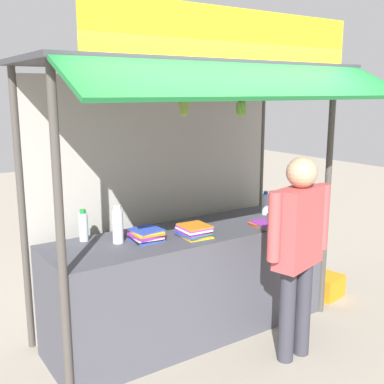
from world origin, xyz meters
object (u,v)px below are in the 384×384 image
Objects in this scene: water_bottle_center at (83,226)px; magazine_stack_far_left at (194,231)px; vendor_person at (298,241)px; banana_bunch_rightmost at (184,107)px; magazine_stack_right at (146,235)px; banana_bunch_inner_right at (241,108)px; water_bottle_rear_center at (118,225)px; magazine_stack_back_left at (266,225)px; plastic_crate at (324,285)px; water_bottle_mid_left at (265,204)px; magazine_stack_far_right at (283,214)px.

water_bottle_center is 0.91m from magazine_stack_far_left.
vendor_person is at bearing -39.24° from water_bottle_center.
magazine_stack_far_left is at bearing 46.77° from banana_bunch_rightmost.
vendor_person is at bearing -41.99° from magazine_stack_right.
magazine_stack_far_left is at bearing 120.03° from banana_bunch_inner_right.
magazine_stack_back_left is (1.29, -0.34, -0.13)m from water_bottle_rear_center.
water_bottle_center is 0.16× the size of vendor_person.
banana_bunch_rightmost reaches higher than magazine_stack_right.
vendor_person is at bearing -38.12° from water_bottle_rear_center.
banana_bunch_inner_right is at bearing 0.12° from banana_bunch_rightmost.
water_bottle_center is 0.80× the size of magazine_stack_back_left.
banana_bunch_inner_right is at bearing -167.32° from plastic_crate.
banana_bunch_rightmost is 0.93× the size of banana_bunch_inner_right.
vendor_person is at bearing -106.32° from magazine_stack_back_left.
vendor_person is (0.91, -0.82, 0.00)m from magazine_stack_right.
water_bottle_rear_center is 1.16× the size of banana_bunch_rightmost.
water_bottle_mid_left is at bearing 46.95° from vendor_person.
banana_bunch_inner_right is at bearing -34.23° from water_bottle_rear_center.
vendor_person is at bearing -21.79° from banana_bunch_rightmost.
magazine_stack_right is 0.83× the size of magazine_stack_back_left.
banana_bunch_rightmost is (0.49, -0.75, 0.97)m from water_bottle_center.
banana_bunch_rightmost is (-0.32, -0.34, 1.04)m from magazine_stack_far_left.
banana_bunch_rightmost reaches higher than water_bottle_center.
banana_bunch_rightmost is at bearing -133.23° from magazine_stack_far_left.
banana_bunch_inner_right is at bearing -39.41° from magazine_stack_right.
water_bottle_mid_left is at bearing 110.08° from magazine_stack_far_right.
magazine_stack_far_right is 1.06m from magazine_stack_far_left.
vendor_person is 1.60m from plastic_crate.
water_bottle_center is 1.60m from magazine_stack_back_left.
banana_bunch_inner_right reaches higher than water_bottle_center.
plastic_crate is (1.48, 0.33, -1.91)m from banana_bunch_inner_right.
magazine_stack_back_left is (1.07, -0.27, -0.03)m from magazine_stack_right.
water_bottle_mid_left reaches higher than magazine_stack_far_left.
banana_bunch_inner_right reaches higher than water_bottle_mid_left.
banana_bunch_rightmost is (0.28, -0.55, 0.95)m from water_bottle_rear_center.
magazine_stack_back_left is (1.50, -0.55, -0.10)m from water_bottle_center.
water_bottle_center is 0.96× the size of magazine_stack_right.
magazine_stack_far_left is (-1.06, -0.03, 0.02)m from magazine_stack_far_right.
water_bottle_mid_left is 1.38m from magazine_stack_right.
magazine_stack_far_left reaches higher than magazine_stack_back_left.
water_bottle_mid_left is 0.90× the size of magazine_stack_far_right.
banana_bunch_inner_right is 0.17× the size of vendor_person.
water_bottle_center is 1.92m from magazine_stack_far_right.
water_bottle_center is at bearing 168.47° from magazine_stack_far_right.
banana_bunch_rightmost is at bearing -62.82° from water_bottle_rear_center.
magazine_stack_back_left is at bearing 58.39° from vendor_person.
banana_bunch_rightmost is at bearing -179.88° from banana_bunch_inner_right.
water_bottle_rear_center is at bearing 145.77° from banana_bunch_inner_right.
vendor_person is 4.97× the size of plastic_crate.
magazine_stack_back_left is 1.22× the size of banana_bunch_rightmost.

